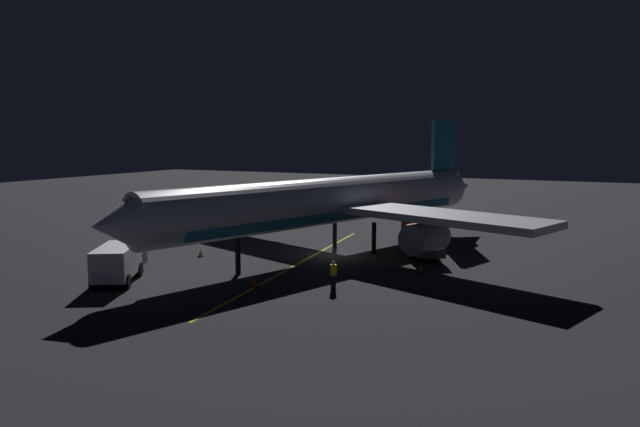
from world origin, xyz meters
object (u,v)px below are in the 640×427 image
at_px(traffic_cone_near_right, 201,253).
at_px(traffic_cone_under_wing, 421,268).
at_px(airliner, 337,202).
at_px(baggage_truck, 119,261).
at_px(ground_crew_worker, 333,275).
at_px(traffic_cone_near_left, 254,283).
at_px(catering_truck, 422,241).

xyz_separation_m(traffic_cone_near_right, traffic_cone_under_wing, (-16.72, -2.39, 0.00)).
distance_m(airliner, baggage_truck, 16.74).
bearing_deg(ground_crew_worker, traffic_cone_under_wing, -118.14).
height_order(ground_crew_worker, traffic_cone_near_left, ground_crew_worker).
bearing_deg(catering_truck, baggage_truck, 45.20).
bearing_deg(traffic_cone_near_left, traffic_cone_under_wing, -134.51).
xyz_separation_m(ground_crew_worker, traffic_cone_under_wing, (-3.55, -6.64, -0.64)).
distance_m(baggage_truck, traffic_cone_near_right, 8.27).
distance_m(ground_crew_worker, traffic_cone_under_wing, 7.56).
xyz_separation_m(airliner, catering_truck, (-6.35, -1.80, -2.85)).
bearing_deg(baggage_truck, catering_truck, -134.80).
bearing_deg(baggage_truck, traffic_cone_near_right, -90.78).
distance_m(airliner, catering_truck, 7.19).
xyz_separation_m(ground_crew_worker, traffic_cone_near_left, (4.62, 1.67, -0.64)).
xyz_separation_m(baggage_truck, traffic_cone_near_left, (-8.66, -2.30, -0.97)).
bearing_deg(ground_crew_worker, airliner, -66.93).
xyz_separation_m(airliner, traffic_cone_near_left, (0.44, 11.46, -3.82)).
distance_m(baggage_truck, ground_crew_worker, 13.86).
bearing_deg(catering_truck, traffic_cone_near_left, 62.89).
height_order(traffic_cone_near_left, traffic_cone_under_wing, same).
distance_m(baggage_truck, traffic_cone_under_wing, 19.91).
distance_m(traffic_cone_near_right, traffic_cone_under_wing, 16.89).
bearing_deg(traffic_cone_under_wing, baggage_truck, 32.21).
bearing_deg(baggage_truck, traffic_cone_near_left, -165.15).
bearing_deg(traffic_cone_near_right, traffic_cone_near_left, 145.30).
height_order(baggage_truck, traffic_cone_near_left, baggage_truck).
xyz_separation_m(catering_truck, ground_crew_worker, (2.18, 11.60, -0.34)).
height_order(baggage_truck, traffic_cone_under_wing, baggage_truck).
bearing_deg(airliner, catering_truck, -164.13).
xyz_separation_m(catering_truck, traffic_cone_under_wing, (-1.38, 4.96, -0.97)).
bearing_deg(traffic_cone_near_right, catering_truck, -154.41).
distance_m(catering_truck, traffic_cone_near_left, 14.93).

